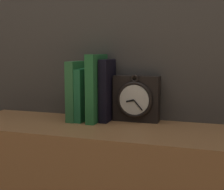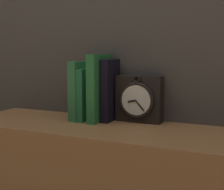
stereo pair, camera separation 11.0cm
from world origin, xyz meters
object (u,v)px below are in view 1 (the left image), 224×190
object	(u,v)px
book_slot4_black	(107,90)
book_slot3_green	(97,88)
book_slot1_green	(85,94)
clock	(136,99)
book_slot0_green	(77,91)
book_slot2_white	(92,95)

from	to	relation	value
book_slot4_black	book_slot3_green	bearing A→B (deg)	-152.14
book_slot4_black	book_slot1_green	bearing A→B (deg)	-171.25
clock	book_slot0_green	xyz separation A→B (m)	(-0.23, -0.04, 0.03)
clock	book_slot4_black	xyz separation A→B (m)	(-0.11, -0.02, 0.03)
book_slot2_white	book_slot1_green	bearing A→B (deg)	-143.40
book_slot3_green	book_slot4_black	world-z (taller)	book_slot3_green
book_slot1_green	book_slot4_black	size ratio (longest dim) A/B	0.85
book_slot1_green	book_slot4_black	distance (m)	0.09
book_slot2_white	book_slot4_black	world-z (taller)	book_slot4_black
book_slot0_green	book_slot3_green	xyz separation A→B (m)	(0.08, -0.00, 0.01)
book_slot0_green	book_slot1_green	bearing A→B (deg)	3.25
book_slot0_green	book_slot3_green	distance (m)	0.09
book_slot2_white	book_slot0_green	bearing A→B (deg)	-159.96
book_slot1_green	book_slot2_white	distance (m)	0.03
book_slot0_green	book_slot4_black	xyz separation A→B (m)	(0.12, 0.02, 0.00)
book_slot2_white	book_slot3_green	distance (m)	0.05
book_slot1_green	book_slot2_white	size ratio (longest dim) A/B	1.03
clock	book_slot3_green	size ratio (longest dim) A/B	0.71
book_slot3_green	book_slot4_black	size ratio (longest dim) A/B	1.08
clock	book_slot4_black	distance (m)	0.12
book_slot0_green	book_slot2_white	bearing A→B (deg)	20.04
book_slot0_green	book_slot3_green	size ratio (longest dim) A/B	0.90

